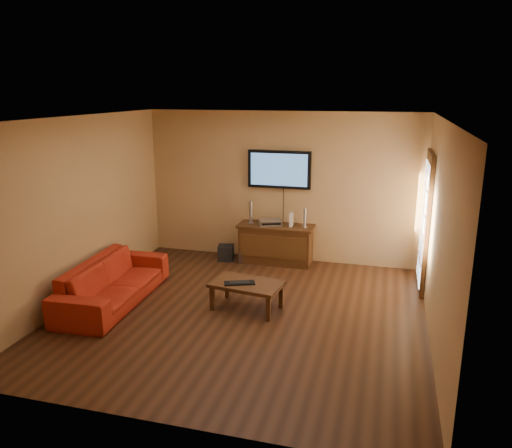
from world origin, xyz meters
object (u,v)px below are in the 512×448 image
at_px(coffee_table, 247,286).
at_px(subwoofer, 226,253).
at_px(sofa, 113,275).
at_px(av_receiver, 270,222).
at_px(speaker_left, 251,213).
at_px(game_console, 291,220).
at_px(speaker_right, 305,219).
at_px(keyboard, 239,283).
at_px(bottle, 240,259).
at_px(television, 279,169).
at_px(media_console, 276,244).

relative_size(coffee_table, subwoofer, 3.86).
height_order(sofa, subwoofer, sofa).
bearing_deg(av_receiver, speaker_left, 155.73).
xyz_separation_m(coffee_table, game_console, (0.23, 2.07, 0.48)).
bearing_deg(speaker_left, sofa, -121.38).
height_order(speaker_right, subwoofer, speaker_right).
bearing_deg(speaker_right, keyboard, -104.73).
height_order(speaker_left, subwoofer, speaker_left).
relative_size(speaker_right, bottle, 1.64).
bearing_deg(sofa, bottle, -34.70).
relative_size(subwoofer, keyboard, 0.60).
bearing_deg(keyboard, game_console, 81.60).
height_order(television, keyboard, television).
xyz_separation_m(media_console, subwoofer, (-0.92, -0.10, -0.22)).
xyz_separation_m(media_console, sofa, (-1.92, -2.34, 0.07)).
bearing_deg(bottle, speaker_left, 65.72).
bearing_deg(game_console, subwoofer, -177.13).
height_order(speaker_right, bottle, speaker_right).
bearing_deg(speaker_right, bottle, -168.55).
bearing_deg(speaker_left, media_console, -3.53).
bearing_deg(coffee_table, bottle, 109.57).
bearing_deg(game_console, av_receiver, 176.78).
bearing_deg(av_receiver, television, 40.65).
bearing_deg(television, subwoofer, -160.65).
bearing_deg(sofa, subwoofer, -26.57).
bearing_deg(keyboard, bottle, 106.52).
xyz_separation_m(media_console, coffee_table, (0.05, -2.06, -0.01)).
relative_size(speaker_left, av_receiver, 1.04).
height_order(speaker_left, speaker_right, speaker_left).
bearing_deg(keyboard, subwoofer, 113.66).
xyz_separation_m(television, coffee_table, (0.05, -2.28, -1.33)).
bearing_deg(speaker_left, av_receiver, -2.63).
bearing_deg(speaker_left, game_console, -1.66).
bearing_deg(game_console, speaker_right, -6.83).
bearing_deg(game_console, keyboard, -100.88).
xyz_separation_m(av_receiver, subwoofer, (-0.81, -0.12, -0.61)).
bearing_deg(subwoofer, television, 6.88).
bearing_deg(keyboard, television, 89.12).
xyz_separation_m(coffee_table, speaker_left, (-0.53, 2.09, 0.54)).
xyz_separation_m(sofa, subwoofer, (1.00, 2.23, -0.29)).
bearing_deg(subwoofer, media_console, -5.97).
xyz_separation_m(coffee_table, speaker_right, (0.47, 2.05, 0.51)).
height_order(av_receiver, subwoofer, av_receiver).
bearing_deg(game_console, sofa, -135.65).
distance_m(speaker_right, keyboard, 2.23).
height_order(television, sofa, television).
xyz_separation_m(sofa, bottle, (1.32, 2.10, -0.33)).
relative_size(television, keyboard, 2.47).
distance_m(television, speaker_left, 0.94).
bearing_deg(speaker_right, subwoofer, -176.27).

